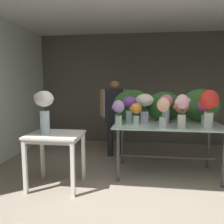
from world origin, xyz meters
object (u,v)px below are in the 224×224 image
at_px(display_table_glass, 167,132).
at_px(vase_violet_tulips, 130,105).
at_px(vase_ivory_lilies, 145,103).
at_px(vase_rosy_stock, 166,106).
at_px(vase_lilac_freesia, 118,110).
at_px(florist, 115,109).
at_px(vase_coral_peonies, 181,109).
at_px(vase_scarlet_anemones, 209,104).
at_px(vase_blush_roses, 182,108).
at_px(vase_fuchsia_hydrangea, 205,108).
at_px(vase_sunset_carnations, 136,112).
at_px(vase_white_roses_tall, 44,107).
at_px(side_table_white, 55,141).
at_px(vase_peach_snapdragons, 163,110).

xyz_separation_m(display_table_glass, vase_violet_tulips, (-0.63, 0.17, 0.42)).
bearing_deg(vase_ivory_lilies, vase_rosy_stock, -1.49).
bearing_deg(vase_lilac_freesia, display_table_glass, 12.91).
relative_size(display_table_glass, vase_rosy_stock, 3.65).
bearing_deg(florist, vase_violet_tulips, -62.13).
bearing_deg(vase_coral_peonies, vase_scarlet_anemones, -39.30).
bearing_deg(vase_blush_roses, vase_violet_tulips, 149.07).
xyz_separation_m(vase_scarlet_anemones, vase_fuchsia_hydrangea, (0.03, 0.35, -0.09)).
height_order(vase_sunset_carnations, vase_violet_tulips, vase_violet_tulips).
height_order(display_table_glass, vase_lilac_freesia, vase_lilac_freesia).
distance_m(vase_scarlet_anemones, vase_white_roses_tall, 2.42).
bearing_deg(vase_blush_roses, vase_ivory_lilies, 138.59).
distance_m(vase_scarlet_anemones, vase_coral_peonies, 0.46).
distance_m(vase_fuchsia_hydrangea, vase_lilac_freesia, 1.43).
bearing_deg(vase_sunset_carnations, display_table_glass, 11.63).
relative_size(vase_rosy_stock, vase_sunset_carnations, 1.35).
xyz_separation_m(vase_scarlet_anemones, vase_violet_tulips, (-1.20, 0.40, -0.07)).
bearing_deg(vase_sunset_carnations, florist, 116.79).
xyz_separation_m(vase_rosy_stock, vase_sunset_carnations, (-0.50, -0.27, -0.08)).
relative_size(display_table_glass, florist, 1.10).
distance_m(vase_blush_roses, vase_violet_tulips, 0.94).
distance_m(florist, vase_scarlet_anemones, 1.89).
bearing_deg(vase_white_roses_tall, vase_scarlet_anemones, 10.82).
height_order(display_table_glass, vase_white_roses_tall, vase_white_roses_tall).
relative_size(vase_blush_roses, vase_white_roses_tall, 0.82).
bearing_deg(vase_rosy_stock, vase_white_roses_tall, -154.67).
xyz_separation_m(side_table_white, vase_blush_roses, (1.83, 0.38, 0.47)).
xyz_separation_m(vase_sunset_carnations, vase_fuchsia_hydrangea, (1.12, 0.22, 0.05)).
distance_m(vase_coral_peonies, vase_lilac_freesia, 1.04).
relative_size(side_table_white, vase_peach_snapdragons, 1.76).
xyz_separation_m(vase_coral_peonies, vase_white_roses_tall, (-2.03, -0.74, 0.08)).
bearing_deg(vase_fuchsia_hydrangea, display_table_glass, -169.50).
distance_m(florist, vase_ivory_lilies, 0.90).
bearing_deg(display_table_glass, vase_fuchsia_hydrangea, 10.50).
height_order(display_table_glass, vase_peach_snapdragons, vase_peach_snapdragons).
height_order(vase_fuchsia_hydrangea, vase_lilac_freesia, vase_fuchsia_hydrangea).
relative_size(vase_fuchsia_hydrangea, vase_violet_tulips, 0.92).
xyz_separation_m(vase_rosy_stock, vase_violet_tulips, (-0.62, 0.01, -0.01)).
distance_m(florist, vase_violet_tulips, 0.75).
distance_m(side_table_white, vase_blush_roses, 1.92).
relative_size(vase_rosy_stock, vase_fuchsia_hydrangea, 1.18).
bearing_deg(side_table_white, vase_white_roses_tall, -179.68).
bearing_deg(vase_rosy_stock, vase_blush_roses, -68.88).
distance_m(display_table_glass, side_table_white, 1.79).
height_order(vase_sunset_carnations, vase_ivory_lilies, vase_ivory_lilies).
distance_m(vase_peach_snapdragons, vase_white_roses_tall, 1.75).
bearing_deg(florist, vase_sunset_carnations, -63.21).
relative_size(side_table_white, vase_ivory_lilies, 1.63).
distance_m(display_table_glass, vase_sunset_carnations, 0.62).
distance_m(vase_sunset_carnations, vase_fuchsia_hydrangea, 1.14).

